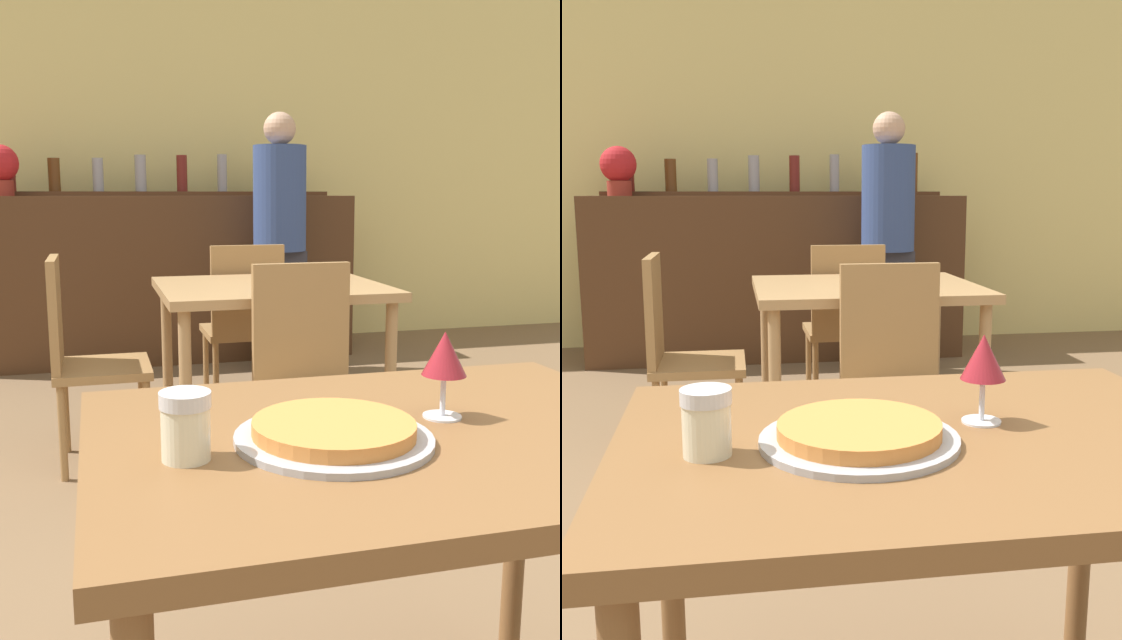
# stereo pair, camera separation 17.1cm
# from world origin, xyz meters

# --- Properties ---
(wall_back) EXTENTS (8.00, 0.05, 2.80)m
(wall_back) POSITION_xyz_m (0.00, 4.47, 1.40)
(wall_back) COLOR #EAD684
(wall_back) RESTS_ON ground_plane
(dining_table_near) EXTENTS (1.05, 0.76, 0.76)m
(dining_table_near) POSITION_xyz_m (0.00, 0.00, 0.67)
(dining_table_near) COLOR brown
(dining_table_near) RESTS_ON ground_plane
(dining_table_far) EXTENTS (0.98, 0.84, 0.76)m
(dining_table_far) POSITION_xyz_m (0.27, 1.98, 0.67)
(dining_table_far) COLOR #A87F51
(dining_table_far) RESTS_ON ground_plane
(bar_counter) EXTENTS (2.60, 0.56, 1.14)m
(bar_counter) POSITION_xyz_m (0.00, 3.96, 0.57)
(bar_counter) COLOR #4C2D19
(bar_counter) RESTS_ON ground_plane
(bar_back_shelf) EXTENTS (2.39, 0.24, 0.33)m
(bar_back_shelf) POSITION_xyz_m (0.01, 4.10, 1.22)
(bar_back_shelf) COLOR #4C2D19
(bar_back_shelf) RESTS_ON bar_counter
(chair_far_side_front) EXTENTS (0.40, 0.40, 0.90)m
(chair_far_side_front) POSITION_xyz_m (0.27, 1.39, 0.51)
(chair_far_side_front) COLOR olive
(chair_far_side_front) RESTS_ON ground_plane
(chair_far_side_back) EXTENTS (0.40, 0.40, 0.90)m
(chair_far_side_back) POSITION_xyz_m (0.27, 2.56, 0.51)
(chair_far_side_back) COLOR olive
(chair_far_side_back) RESTS_ON ground_plane
(chair_far_side_left) EXTENTS (0.40, 0.40, 0.90)m
(chair_far_side_left) POSITION_xyz_m (-0.56, 1.98, 0.51)
(chair_far_side_left) COLOR olive
(chair_far_side_left) RESTS_ON ground_plane
(pizza_tray) EXTENTS (0.33, 0.33, 0.04)m
(pizza_tray) POSITION_xyz_m (-0.12, -0.03, 0.78)
(pizza_tray) COLOR #A3A3A8
(pizza_tray) RESTS_ON dining_table_near
(cheese_shaker) EXTENTS (0.08, 0.08, 0.11)m
(cheese_shaker) POSITION_xyz_m (-0.37, -0.05, 0.81)
(cheese_shaker) COLOR beige
(cheese_shaker) RESTS_ON dining_table_near
(person_standing) EXTENTS (0.34, 0.34, 1.66)m
(person_standing) POSITION_xyz_m (0.68, 3.38, 0.90)
(person_standing) COLOR #2D2D38
(person_standing) RESTS_ON ground_plane
(wine_glass) EXTENTS (0.08, 0.08, 0.16)m
(wine_glass) POSITION_xyz_m (0.11, 0.04, 0.87)
(wine_glass) COLOR silver
(wine_glass) RESTS_ON dining_table_near
(potted_plant) EXTENTS (0.24, 0.24, 0.33)m
(potted_plant) POSITION_xyz_m (-1.05, 3.91, 1.33)
(potted_plant) COLOR maroon
(potted_plant) RESTS_ON bar_counter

